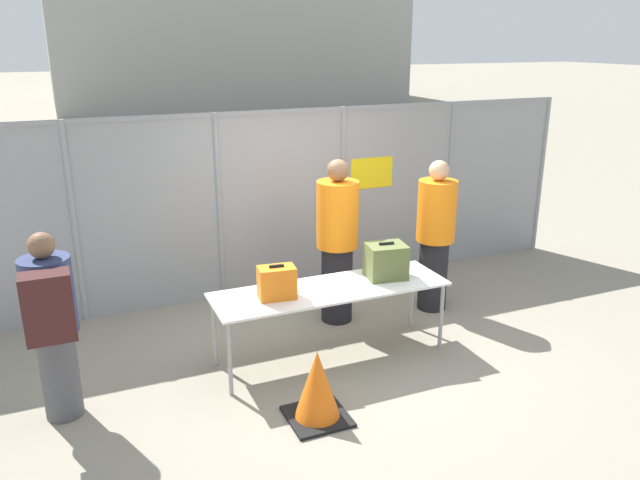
{
  "coord_description": "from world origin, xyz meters",
  "views": [
    {
      "loc": [
        -2.5,
        -5.25,
        3.09
      ],
      "look_at": [
        -0.06,
        0.5,
        1.05
      ],
      "focal_mm": 35.0,
      "sensor_mm": 36.0,
      "label": 1
    }
  ],
  "objects_px": {
    "traveler_hooded": "(52,322)",
    "security_worker_far": "(435,234)",
    "inspection_table": "(331,293)",
    "suitcase_orange": "(277,283)",
    "traffic_cone": "(317,387)",
    "security_worker_near": "(337,240)",
    "utility_trailer": "(364,195)",
    "suitcase_olive": "(386,261)"
  },
  "relations": [
    {
      "from": "traveler_hooded",
      "to": "security_worker_far",
      "type": "xyz_separation_m",
      "value": [
        4.11,
        0.73,
        0.02
      ]
    },
    {
      "from": "inspection_table",
      "to": "traveler_hooded",
      "type": "xyz_separation_m",
      "value": [
        -2.51,
        -0.09,
        0.2
      ]
    },
    {
      "from": "suitcase_orange",
      "to": "traffic_cone",
      "type": "height_order",
      "value": "suitcase_orange"
    },
    {
      "from": "suitcase_orange",
      "to": "security_worker_near",
      "type": "relative_size",
      "value": 0.2
    },
    {
      "from": "suitcase_orange",
      "to": "security_worker_near",
      "type": "bearing_deg",
      "value": 39.32
    },
    {
      "from": "traveler_hooded",
      "to": "security_worker_near",
      "type": "height_order",
      "value": "security_worker_near"
    },
    {
      "from": "utility_trailer",
      "to": "traffic_cone",
      "type": "bearing_deg",
      "value": -120.38
    },
    {
      "from": "suitcase_olive",
      "to": "suitcase_orange",
      "type": "bearing_deg",
      "value": -176.71
    },
    {
      "from": "suitcase_orange",
      "to": "security_worker_far",
      "type": "bearing_deg",
      "value": 17.01
    },
    {
      "from": "traveler_hooded",
      "to": "utility_trailer",
      "type": "xyz_separation_m",
      "value": [
        5.12,
        4.53,
        -0.48
      ]
    },
    {
      "from": "security_worker_far",
      "to": "utility_trailer",
      "type": "height_order",
      "value": "security_worker_far"
    },
    {
      "from": "security_worker_near",
      "to": "security_worker_far",
      "type": "xyz_separation_m",
      "value": [
        1.18,
        -0.15,
        -0.04
      ]
    },
    {
      "from": "utility_trailer",
      "to": "traffic_cone",
      "type": "height_order",
      "value": "utility_trailer"
    },
    {
      "from": "suitcase_orange",
      "to": "traveler_hooded",
      "type": "height_order",
      "value": "traveler_hooded"
    },
    {
      "from": "security_worker_near",
      "to": "utility_trailer",
      "type": "relative_size",
      "value": 0.57
    },
    {
      "from": "traveler_hooded",
      "to": "suitcase_olive",
      "type": "bearing_deg",
      "value": 13.5
    },
    {
      "from": "inspection_table",
      "to": "traffic_cone",
      "type": "distance_m",
      "value": 1.15
    },
    {
      "from": "suitcase_orange",
      "to": "traveler_hooded",
      "type": "relative_size",
      "value": 0.22
    },
    {
      "from": "traveler_hooded",
      "to": "security_worker_far",
      "type": "relative_size",
      "value": 0.92
    },
    {
      "from": "suitcase_olive",
      "to": "utility_trailer",
      "type": "distance_m",
      "value": 4.85
    },
    {
      "from": "suitcase_olive",
      "to": "security_worker_near",
      "type": "xyz_separation_m",
      "value": [
        -0.2,
        0.74,
        0.03
      ]
    },
    {
      "from": "traffic_cone",
      "to": "utility_trailer",
      "type": "bearing_deg",
      "value": 59.62
    },
    {
      "from": "inspection_table",
      "to": "suitcase_orange",
      "type": "distance_m",
      "value": 0.6
    },
    {
      "from": "inspection_table",
      "to": "security_worker_near",
      "type": "relative_size",
      "value": 1.26
    },
    {
      "from": "suitcase_orange",
      "to": "utility_trailer",
      "type": "height_order",
      "value": "suitcase_orange"
    },
    {
      "from": "suitcase_orange",
      "to": "traffic_cone",
      "type": "xyz_separation_m",
      "value": [
        0.03,
        -0.91,
        -0.61
      ]
    },
    {
      "from": "suitcase_olive",
      "to": "traveler_hooded",
      "type": "xyz_separation_m",
      "value": [
        -3.14,
        -0.14,
        -0.03
      ]
    },
    {
      "from": "security_worker_near",
      "to": "security_worker_far",
      "type": "distance_m",
      "value": 1.19
    },
    {
      "from": "traveler_hooded",
      "to": "security_worker_near",
      "type": "xyz_separation_m",
      "value": [
        2.93,
        0.88,
        0.06
      ]
    },
    {
      "from": "traveler_hooded",
      "to": "inspection_table",
      "type": "bearing_deg",
      "value": 13.1
    },
    {
      "from": "traffic_cone",
      "to": "suitcase_orange",
      "type": "bearing_deg",
      "value": 91.77
    },
    {
      "from": "suitcase_orange",
      "to": "suitcase_olive",
      "type": "distance_m",
      "value": 1.19
    },
    {
      "from": "inspection_table",
      "to": "suitcase_orange",
      "type": "xyz_separation_m",
      "value": [
        -0.56,
        -0.02,
        0.2
      ]
    },
    {
      "from": "suitcase_orange",
      "to": "suitcase_olive",
      "type": "relative_size",
      "value": 0.85
    },
    {
      "from": "security_worker_near",
      "to": "suitcase_orange",
      "type": "bearing_deg",
      "value": 37.73
    },
    {
      "from": "utility_trailer",
      "to": "traffic_cone",
      "type": "xyz_separation_m",
      "value": [
        -3.15,
        -5.37,
        -0.12
      ]
    },
    {
      "from": "traffic_cone",
      "to": "inspection_table",
      "type": "bearing_deg",
      "value": 60.22
    },
    {
      "from": "utility_trailer",
      "to": "security_worker_far",
      "type": "bearing_deg",
      "value": -104.87
    },
    {
      "from": "inspection_table",
      "to": "traffic_cone",
      "type": "bearing_deg",
      "value": -119.78
    },
    {
      "from": "suitcase_olive",
      "to": "utility_trailer",
      "type": "height_order",
      "value": "suitcase_olive"
    },
    {
      "from": "traveler_hooded",
      "to": "security_worker_far",
      "type": "height_order",
      "value": "security_worker_far"
    },
    {
      "from": "security_worker_far",
      "to": "suitcase_olive",
      "type": "bearing_deg",
      "value": 34.14
    }
  ]
}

